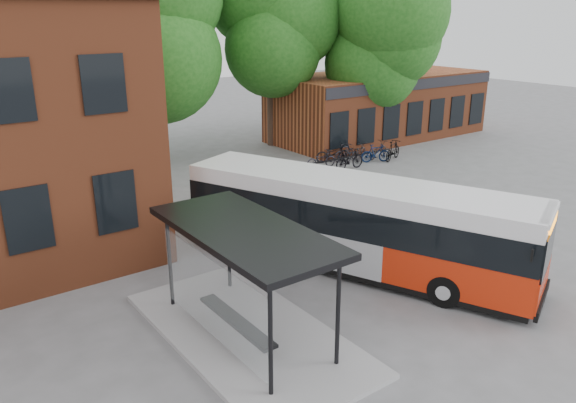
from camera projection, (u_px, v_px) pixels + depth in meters
ground at (353, 273)px, 17.31m from camera, size 100.00×100.00×0.00m
shop_row at (379, 105)px, 35.77m from camera, size 14.00×6.20×4.00m
bus_shelter at (246, 283)px, 13.56m from camera, size 3.60×7.00×2.90m
bike_rail at (354, 159)px, 30.09m from camera, size 5.20×0.10×0.38m
tree_0 at (6, 64)px, 24.39m from camera, size 7.92×7.92×11.00m
tree_1 at (149, 62)px, 29.18m from camera, size 7.92×7.92×10.40m
tree_2 at (270, 51)px, 32.24m from camera, size 7.92×7.92×11.00m
tree_3 at (381, 67)px, 32.27m from camera, size 7.04×7.04×9.28m
city_bus at (353, 225)px, 17.33m from camera, size 6.56×11.21×2.84m
bicycle_0 at (321, 160)px, 28.81m from camera, size 1.78×0.77×0.91m
bicycle_1 at (350, 159)px, 28.55m from camera, size 1.81×0.52×1.09m
bicycle_2 at (333, 153)px, 29.92m from camera, size 1.99×1.30×0.99m
bicycle_3 at (344, 152)px, 30.24m from camera, size 1.61×0.67×0.94m
bicycle_4 at (359, 151)px, 30.75m from camera, size 1.68×1.07×0.83m
bicycle_5 at (376, 153)px, 29.98m from camera, size 1.66×1.08×0.97m
bicycle_6 at (378, 150)px, 30.79m from camera, size 1.85×1.05×0.92m
bicycle_7 at (393, 150)px, 30.37m from camera, size 1.85×1.12×1.08m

